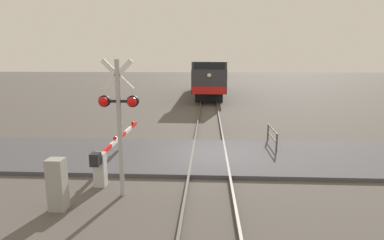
{
  "coord_description": "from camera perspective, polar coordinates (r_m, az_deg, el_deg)",
  "views": [
    {
      "loc": [
        -0.06,
        -12.73,
        4.16
      ],
      "look_at": [
        -0.8,
        1.43,
        1.34
      ],
      "focal_mm": 29.33,
      "sensor_mm": 36.0,
      "label": 1
    }
  ],
  "objects": [
    {
      "name": "ground_plane",
      "position": [
        13.39,
        3.13,
        -6.87
      ],
      "size": [
        160.0,
        160.0,
        0.0
      ],
      "primitive_type": "plane",
      "color": "#514C47"
    },
    {
      "name": "rail_track_left",
      "position": [
        13.39,
        0.04,
        -6.52
      ],
      "size": [
        0.08,
        80.0,
        0.15
      ],
      "primitive_type": "cube",
      "color": "#59544C",
      "rests_on": "ground_plane"
    },
    {
      "name": "rail_track_right",
      "position": [
        13.39,
        6.22,
        -6.58
      ],
      "size": [
        0.08,
        80.0,
        0.15
      ],
      "primitive_type": "cube",
      "color": "#59544C",
      "rests_on": "ground_plane"
    },
    {
      "name": "road_surface",
      "position": [
        13.37,
        3.13,
        -6.56
      ],
      "size": [
        36.0,
        4.83,
        0.15
      ],
      "primitive_type": "cube",
      "color": "#47474C",
      "rests_on": "ground_plane"
    },
    {
      "name": "locomotive",
      "position": [
        35.45,
        3.1,
        7.69
      ],
      "size": [
        3.09,
        17.63,
        3.82
      ],
      "color": "black",
      "rests_on": "ground_plane"
    },
    {
      "name": "crossing_signal",
      "position": [
        9.39,
        -13.17,
        1.3
      ],
      "size": [
        1.18,
        0.33,
        4.15
      ],
      "color": "#ADADB2",
      "rests_on": "ground_plane"
    },
    {
      "name": "crossing_gate",
      "position": [
        11.42,
        -15.22,
        -6.43
      ],
      "size": [
        0.36,
        5.71,
        1.24
      ],
      "color": "silver",
      "rests_on": "ground_plane"
    },
    {
      "name": "utility_cabinet",
      "position": [
        9.55,
        -23.3,
        -10.74
      ],
      "size": [
        0.45,
        0.4,
        1.47
      ],
      "primitive_type": "cube",
      "color": "#999993",
      "rests_on": "ground_plane"
    },
    {
      "name": "guard_railing",
      "position": [
        15.09,
        14.37,
        -2.74
      ],
      "size": [
        0.08,
        2.1,
        0.95
      ],
      "color": "#4C4742",
      "rests_on": "ground_plane"
    }
  ]
}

